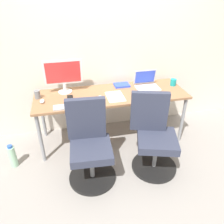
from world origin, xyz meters
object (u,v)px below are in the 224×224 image
at_px(office_chair_right, 154,137).
at_px(coffee_mug, 173,82).
at_px(water_bottle_on_floor, 13,156).
at_px(desktop_monitor, 63,74).
at_px(office_chair_left, 90,146).
at_px(open_laptop, 147,83).

height_order(office_chair_right, coffee_mug, office_chair_right).
bearing_deg(water_bottle_on_floor, coffee_mug, 9.22).
relative_size(water_bottle_on_floor, desktop_monitor, 0.65).
bearing_deg(office_chair_left, coffee_mug, 28.72).
distance_m(desktop_monitor, coffee_mug, 1.50).
height_order(desktop_monitor, coffee_mug, desktop_monitor).
bearing_deg(desktop_monitor, open_laptop, -4.55).
distance_m(office_chair_left, office_chair_right, 0.74).
distance_m(office_chair_left, open_laptop, 1.21).
xyz_separation_m(office_chair_left, open_laptop, (0.90, 0.73, 0.34)).
distance_m(office_chair_right, open_laptop, 0.83).
bearing_deg(coffee_mug, open_laptop, 175.92).
bearing_deg(open_laptop, coffee_mug, -4.08).
xyz_separation_m(office_chair_left, water_bottle_on_floor, (-0.91, 0.35, -0.28)).
bearing_deg(water_bottle_on_floor, open_laptop, 11.97).
relative_size(office_chair_left, desktop_monitor, 1.96).
distance_m(office_chair_right, desktop_monitor, 1.36).
height_order(desktop_monitor, open_laptop, desktop_monitor).
height_order(office_chair_left, desktop_monitor, desktop_monitor).
bearing_deg(water_bottle_on_floor, office_chair_right, -12.01).
xyz_separation_m(office_chair_right, desktop_monitor, (-0.94, 0.82, 0.54)).
distance_m(desktop_monitor, open_laptop, 1.12).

